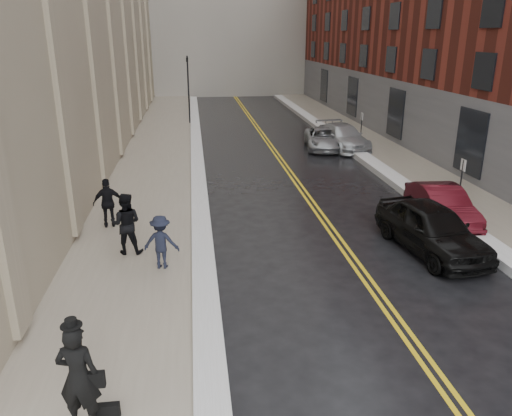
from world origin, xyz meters
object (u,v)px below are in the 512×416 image
object	(u,v)px
pedestrian_b	(161,242)
car_silver_far	(323,139)
car_maroon	(442,205)
car_silver_near	(343,137)
pedestrian_main	(79,377)
pedestrian_c	(108,203)
pedestrian_a	(126,224)
car_black	(432,228)

from	to	relation	value
pedestrian_b	car_silver_far	bearing A→B (deg)	-108.52
car_maroon	car_silver_near	xyz separation A→B (m)	(-0.00, 12.92, 0.05)
car_maroon	pedestrian_main	world-z (taller)	pedestrian_main
car_maroon	pedestrian_main	xyz separation A→B (m)	(-11.28, -9.20, 0.48)
pedestrian_c	pedestrian_a	bearing A→B (deg)	100.89
car_maroon	pedestrian_a	world-z (taller)	pedestrian_a
car_maroon	pedestrian_b	size ratio (longest dim) A/B	2.57
car_silver_near	pedestrian_a	size ratio (longest dim) A/B	2.58
car_silver_near	pedestrian_main	bearing A→B (deg)	-123.78
car_silver_near	pedestrian_c	size ratio (longest dim) A/B	2.84
car_silver_far	pedestrian_main	size ratio (longest dim) A/B	2.23
car_silver_near	pedestrian_b	xyz separation A→B (m)	(-10.23, -15.81, 0.23)
car_black	car_silver_near	size ratio (longest dim) A/B	0.93
car_black	car_silver_near	distance (m)	15.47
pedestrian_main	car_silver_far	bearing A→B (deg)	-104.90
car_black	pedestrian_b	world-z (taller)	pedestrian_b
car_black	car_maroon	xyz separation A→B (m)	(1.60, 2.46, -0.12)
car_silver_near	pedestrian_b	bearing A→B (deg)	-129.64
car_maroon	pedestrian_main	bearing A→B (deg)	-137.16
car_maroon	car_silver_far	xyz separation A→B (m)	(-1.19, 13.07, -0.06)
car_maroon	car_silver_near	size ratio (longest dim) A/B	0.82
pedestrian_a	pedestrian_c	xyz separation A→B (m)	(-0.92, 2.42, -0.09)
car_silver_far	pedestrian_a	world-z (taller)	pedestrian_a
car_maroon	pedestrian_c	bearing A→B (deg)	-179.83
pedestrian_main	pedestrian_b	distance (m)	6.40
pedestrian_b	pedestrian_c	distance (m)	4.18
pedestrian_b	car_maroon	bearing A→B (deg)	-153.22
pedestrian_a	car_silver_near	bearing A→B (deg)	-122.05
car_black	pedestrian_a	xyz separation A→B (m)	(-9.76, 0.79, 0.33)
car_maroon	pedestrian_c	distance (m)	12.31
pedestrian_a	pedestrian_c	world-z (taller)	pedestrian_a
car_silver_far	pedestrian_a	bearing A→B (deg)	-116.60
car_black	pedestrian_main	distance (m)	11.80
pedestrian_main	pedestrian_c	xyz separation A→B (m)	(-1.00, 9.95, -0.13)
pedestrian_main	pedestrian_a	xyz separation A→B (m)	(-0.08, 7.52, -0.04)
car_silver_far	pedestrian_b	xyz separation A→B (m)	(-9.03, -15.96, 0.33)
car_black	pedestrian_b	distance (m)	8.64
pedestrian_c	pedestrian_main	bearing A→B (deg)	85.92
car_maroon	pedestrian_b	bearing A→B (deg)	-160.56
pedestrian_main	pedestrian_b	xyz separation A→B (m)	(1.06, 6.31, -0.21)
pedestrian_main	car_black	bearing A→B (deg)	-135.70
pedestrian_main	pedestrian_a	world-z (taller)	pedestrian_main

